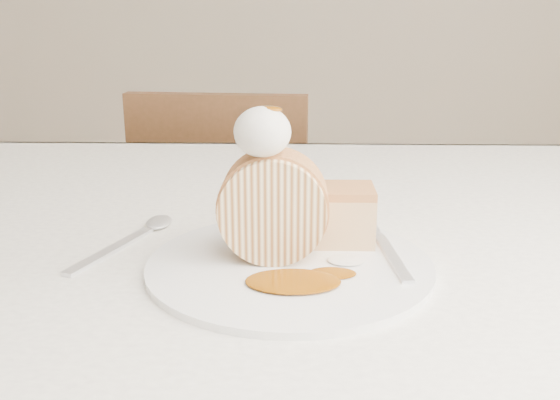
{
  "coord_description": "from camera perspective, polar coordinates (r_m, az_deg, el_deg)",
  "views": [
    {
      "loc": [
        -0.03,
        -0.56,
        1.01
      ],
      "look_at": [
        -0.05,
        0.04,
        0.82
      ],
      "focal_mm": 40.0,
      "sensor_mm": 36.0,
      "label": 1
    }
  ],
  "objects": [
    {
      "name": "plate",
      "position": [
        0.64,
        0.88,
        -5.96
      ],
      "size": [
        0.29,
        0.29,
        0.01
      ],
      "primitive_type": "cylinder",
      "rotation": [
        0.0,
        0.0,
        0.0
      ],
      "color": "white",
      "rests_on": "table"
    },
    {
      "name": "caramel_pool",
      "position": [
        0.59,
        1.2,
        -7.42
      ],
      "size": [
        0.09,
        0.06,
        0.0
      ],
      "primitive_type": null,
      "rotation": [
        0.0,
        0.0,
        0.0
      ],
      "color": "#7C3F05",
      "rests_on": "plate"
    },
    {
      "name": "chair_far",
      "position": [
        1.52,
        -4.77,
        -3.31
      ],
      "size": [
        0.42,
        0.42,
        0.83
      ],
      "rotation": [
        0.0,
        0.0,
        3.06
      ],
      "color": "brown",
      "rests_on": "ground"
    },
    {
      "name": "roulade_slice",
      "position": [
        0.63,
        -0.62,
        -0.63
      ],
      "size": [
        0.11,
        0.06,
        0.11
      ],
      "primitive_type": "cylinder",
      "rotation": [
        1.57,
        0.0,
        -0.01
      ],
      "color": "#FFE8B1",
      "rests_on": "plate"
    },
    {
      "name": "spoon",
      "position": [
        0.71,
        -15.18,
        -4.46
      ],
      "size": [
        0.09,
        0.18,
        0.0
      ],
      "primitive_type": "cube",
      "rotation": [
        0.0,
        0.0,
        -0.37
      ],
      "color": "silver",
      "rests_on": "table"
    },
    {
      "name": "whipped_cream",
      "position": [
        0.61,
        -1.62,
        6.24
      ],
      "size": [
        0.06,
        0.06,
        0.05
      ],
      "primitive_type": "ellipsoid",
      "color": "white",
      "rests_on": "roulade_slice"
    },
    {
      "name": "cake_chunk",
      "position": [
        0.69,
        5.82,
        -1.66
      ],
      "size": [
        0.06,
        0.06,
        0.05
      ],
      "primitive_type": "cube",
      "rotation": [
        0.0,
        0.0,
        0.0
      ],
      "color": "#D48850",
      "rests_on": "plate"
    },
    {
      "name": "caramel_drizzle",
      "position": [
        0.6,
        -1.12,
        8.88
      ],
      "size": [
        0.03,
        0.02,
        0.01
      ],
      "primitive_type": "ellipsoid",
      "color": "#7C3F05",
      "rests_on": "whipped_cream"
    },
    {
      "name": "fork",
      "position": [
        0.65,
        10.25,
        -5.16
      ],
      "size": [
        0.04,
        0.17,
        0.0
      ],
      "primitive_type": "cube",
      "rotation": [
        0.0,
        0.0,
        0.09
      ],
      "color": "silver",
      "rests_on": "plate"
    },
    {
      "name": "table",
      "position": [
        0.83,
        3.53,
        -7.4
      ],
      "size": [
        1.4,
        0.9,
        0.75
      ],
      "color": "white",
      "rests_on": "ground"
    }
  ]
}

